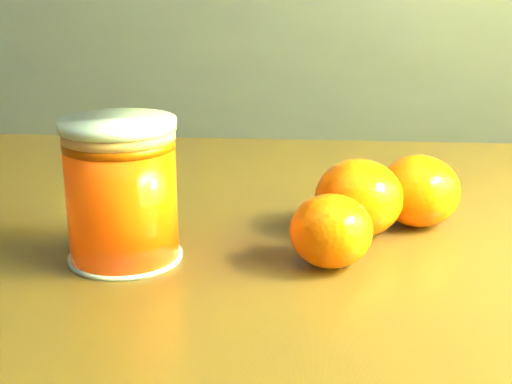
# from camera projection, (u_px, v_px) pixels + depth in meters

# --- Properties ---
(kitchen_counter) EXTENTS (3.15, 0.60, 0.90)m
(kitchen_counter) POSITION_uv_depth(u_px,v_px,m) (23.00, 172.00, 1.83)
(kitchen_counter) COLOR #4C4C51
(kitchen_counter) RESTS_ON ground
(table) EXTENTS (1.02, 0.72, 0.75)m
(table) POSITION_uv_depth(u_px,v_px,m) (292.00, 350.00, 0.59)
(table) COLOR brown
(table) RESTS_ON ground
(juice_glass) EXTENTS (0.08, 0.08, 0.10)m
(juice_glass) POSITION_uv_depth(u_px,v_px,m) (122.00, 192.00, 0.52)
(juice_glass) COLOR #FF4405
(juice_glass) RESTS_ON table
(orange_front) EXTENTS (0.09, 0.09, 0.06)m
(orange_front) POSITION_uv_depth(u_px,v_px,m) (359.00, 198.00, 0.57)
(orange_front) COLOR #FF6605
(orange_front) RESTS_ON table
(orange_back) EXTENTS (0.07, 0.07, 0.06)m
(orange_back) POSITION_uv_depth(u_px,v_px,m) (419.00, 191.00, 0.59)
(orange_back) COLOR #FF6605
(orange_back) RESTS_ON table
(orange_extra) EXTENTS (0.08, 0.08, 0.05)m
(orange_extra) POSITION_uv_depth(u_px,v_px,m) (331.00, 231.00, 0.51)
(orange_extra) COLOR #FF6605
(orange_extra) RESTS_ON table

